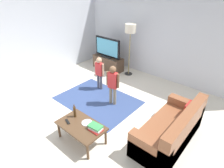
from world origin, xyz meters
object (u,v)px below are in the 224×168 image
Objects in this scene: tv at (107,48)px; floor_lamp at (130,31)px; tv_remote at (68,122)px; child_near_tv at (99,70)px; couch at (172,131)px; coffee_table at (81,127)px; plate at (87,123)px; tv_stand at (108,63)px; child_center at (113,82)px; bottle at (75,112)px; book_stack at (96,128)px.

floor_lamp is at bearing 11.37° from tv.
child_near_tv is at bearing 133.83° from tv_remote.
tv_remote is (0.96, -1.94, -0.19)m from child_near_tv.
couch is (3.48, -1.88, -0.56)m from tv.
coffee_table is 0.14m from plate.
tv_stand is 3.97m from couch.
plate reaches higher than coffee_table.
plate is (0.45, -1.34, -0.25)m from child_center.
bottle is at bearing -85.95° from child_center.
couch is 1.80× the size of coffee_table.
tv is 1.51m from child_near_tv.
child_center is at bearing 117.91° from book_stack.
tv is 0.98× the size of child_center.
tv_stand is 5.45× the size of plate.
couch is 1.60× the size of child_center.
couch is 1.90m from child_center.
child_near_tv is (-2.68, 0.62, 0.33)m from couch.
child_near_tv is 1.96m from bottle.
floor_lamp is 1.72× the size of child_near_tv.
tv_stand is 0.67× the size of couch.
tv_stand is 3.87× the size of bottle.
child_center is 1.43m from plate.
coffee_table is (1.24, -1.82, -0.25)m from child_near_tv.
bottle is (-0.62, -0.00, 0.09)m from book_stack.
floor_lamp is 3.65m from coffee_table.
tv is 4.00m from couch.
tv_stand reaches higher than coffee_table.
book_stack is at bearing 37.65° from tv_remote.
tv_stand is 7.06× the size of tv_remote.
child_near_tv is 1.04× the size of coffee_table.
tv is at bearing -168.63° from floor_lamp.
coffee_table is (1.18, -3.25, -1.17)m from floor_lamp.
plate is at bearing -71.56° from child_center.
bottle reaches higher than book_stack.
child_center is 1.60m from tv_remote.
floor_lamp reaches higher than coffee_table.
plate is (2.09, -2.96, -0.42)m from tv.
tv_remote is (-1.73, -1.32, 0.14)m from couch.
coffee_table is 3.23× the size of bottle.
couch is at bearing 44.31° from book_stack.
bottle is (1.74, -3.00, 0.31)m from tv_stand.
bottle is at bearing 161.57° from coffee_table.
book_stack is (2.36, -2.98, -0.38)m from tv.
coffee_table is (2.04, -3.08, -0.48)m from tv.
tv_remote is 0.77× the size of plate.
child_center is 1.55m from book_stack.
floor_lamp is 3.54m from plate.
child_center is at bearing 171.88° from couch.
coffee_table is at bearing -112.73° from plate.
plate is at bearing 175.94° from book_stack.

